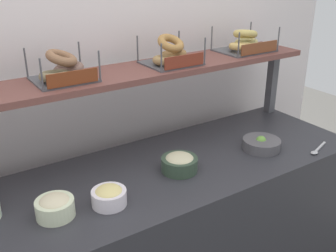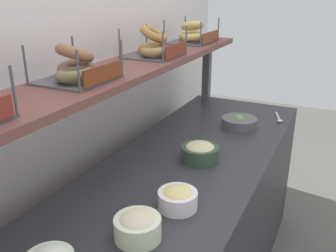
{
  "view_description": "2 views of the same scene",
  "coord_description": "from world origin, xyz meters",
  "px_view_note": "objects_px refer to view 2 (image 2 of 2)",
  "views": [
    {
      "loc": [
        -0.83,
        -1.42,
        1.8
      ],
      "look_at": [
        0.13,
        0.04,
        1.05
      ],
      "focal_mm": 42.79,
      "sensor_mm": 36.0,
      "label": 1
    },
    {
      "loc": [
        -1.32,
        -0.6,
        1.61
      ],
      "look_at": [
        0.1,
        0.09,
        1.0
      ],
      "focal_mm": 39.51,
      "sensor_mm": 36.0,
      "label": 2
    }
  ],
  "objects_px": {
    "bowl_tuna_salad": "(200,152)",
    "bagel_basket_everything": "(154,46)",
    "bowl_veggie_mix": "(239,122)",
    "bowl_egg_salad": "(178,198)",
    "bagel_basket_poppy": "(76,68)",
    "bagel_basket_plain": "(193,35)",
    "bowl_potato_salad": "(138,226)",
    "serving_spoon_near_plate": "(279,119)"
  },
  "relations": [
    {
      "from": "bowl_tuna_salad",
      "to": "bagel_basket_everything",
      "type": "distance_m",
      "value": 0.56
    },
    {
      "from": "bowl_veggie_mix",
      "to": "bowl_egg_salad",
      "type": "distance_m",
      "value": 0.9
    },
    {
      "from": "bagel_basket_poppy",
      "to": "bagel_basket_plain",
      "type": "xyz_separation_m",
      "value": [
        1.09,
        -0.0,
        -0.0
      ]
    },
    {
      "from": "bowl_tuna_salad",
      "to": "bowl_potato_salad",
      "type": "bearing_deg",
      "value": -177.24
    },
    {
      "from": "bowl_potato_salad",
      "to": "bowl_egg_salad",
      "type": "bearing_deg",
      "value": -11.41
    },
    {
      "from": "bagel_basket_poppy",
      "to": "bagel_basket_everything",
      "type": "distance_m",
      "value": 0.56
    },
    {
      "from": "bowl_egg_salad",
      "to": "bagel_basket_poppy",
      "type": "distance_m",
      "value": 0.6
    },
    {
      "from": "bowl_tuna_salad",
      "to": "bowl_egg_salad",
      "type": "distance_m",
      "value": 0.41
    },
    {
      "from": "bowl_veggie_mix",
      "to": "bagel_basket_everything",
      "type": "xyz_separation_m",
      "value": [
        -0.34,
        0.36,
        0.45
      ]
    },
    {
      "from": "serving_spoon_near_plate",
      "to": "bagel_basket_everything",
      "type": "relative_size",
      "value": 0.63
    },
    {
      "from": "bowl_tuna_salad",
      "to": "bagel_basket_plain",
      "type": "xyz_separation_m",
      "value": [
        0.69,
        0.33,
        0.43
      ]
    },
    {
      "from": "serving_spoon_near_plate",
      "to": "bowl_tuna_salad",
      "type": "bearing_deg",
      "value": 162.53
    },
    {
      "from": "bowl_egg_salad",
      "to": "bowl_potato_salad",
      "type": "bearing_deg",
      "value": 168.59
    },
    {
      "from": "bowl_egg_salad",
      "to": "bagel_basket_plain",
      "type": "bearing_deg",
      "value": 20.37
    },
    {
      "from": "bowl_veggie_mix",
      "to": "bagel_basket_poppy",
      "type": "height_order",
      "value": "bagel_basket_poppy"
    },
    {
      "from": "bowl_potato_salad",
      "to": "serving_spoon_near_plate",
      "type": "distance_m",
      "value": 1.35
    },
    {
      "from": "bowl_egg_salad",
      "to": "bagel_basket_everything",
      "type": "distance_m",
      "value": 0.81
    },
    {
      "from": "bowl_tuna_salad",
      "to": "bagel_basket_poppy",
      "type": "distance_m",
      "value": 0.68
    },
    {
      "from": "bowl_potato_salad",
      "to": "bagel_basket_everything",
      "type": "xyz_separation_m",
      "value": [
        0.77,
        0.35,
        0.43
      ]
    },
    {
      "from": "serving_spoon_near_plate",
      "to": "bagel_basket_plain",
      "type": "distance_m",
      "value": 0.73
    },
    {
      "from": "bowl_tuna_salad",
      "to": "bowl_potato_salad",
      "type": "relative_size",
      "value": 1.14
    },
    {
      "from": "bagel_basket_plain",
      "to": "bowl_potato_salad",
      "type": "bearing_deg",
      "value": -164.47
    },
    {
      "from": "bowl_veggie_mix",
      "to": "bowl_potato_salad",
      "type": "height_order",
      "value": "bowl_potato_salad"
    },
    {
      "from": "bowl_veggie_mix",
      "to": "bagel_basket_poppy",
      "type": "xyz_separation_m",
      "value": [
        -0.9,
        0.38,
        0.45
      ]
    },
    {
      "from": "bowl_tuna_salad",
      "to": "bagel_basket_everything",
      "type": "xyz_separation_m",
      "value": [
        0.16,
        0.32,
        0.44
      ]
    },
    {
      "from": "serving_spoon_near_plate",
      "to": "bagel_basket_everything",
      "type": "xyz_separation_m",
      "value": [
        -0.56,
        0.54,
        0.47
      ]
    },
    {
      "from": "bowl_egg_salad",
      "to": "bowl_potato_salad",
      "type": "height_order",
      "value": "bowl_potato_salad"
    },
    {
      "from": "bowl_tuna_salad",
      "to": "bowl_egg_salad",
      "type": "xyz_separation_m",
      "value": [
        -0.4,
        -0.07,
        -0.0
      ]
    },
    {
      "from": "bagel_basket_poppy",
      "to": "bagel_basket_everything",
      "type": "bearing_deg",
      "value": -2.02
    },
    {
      "from": "serving_spoon_near_plate",
      "to": "bagel_basket_poppy",
      "type": "relative_size",
      "value": 0.66
    },
    {
      "from": "bowl_tuna_salad",
      "to": "serving_spoon_near_plate",
      "type": "distance_m",
      "value": 0.76
    },
    {
      "from": "serving_spoon_near_plate",
      "to": "bagel_basket_poppy",
      "type": "distance_m",
      "value": 1.35
    },
    {
      "from": "bagel_basket_poppy",
      "to": "bagel_basket_plain",
      "type": "bearing_deg",
      "value": -0.21
    },
    {
      "from": "bowl_veggie_mix",
      "to": "serving_spoon_near_plate",
      "type": "distance_m",
      "value": 0.29
    },
    {
      "from": "bowl_veggie_mix",
      "to": "bagel_basket_plain",
      "type": "xyz_separation_m",
      "value": [
        0.19,
        0.38,
        0.45
      ]
    },
    {
      "from": "serving_spoon_near_plate",
      "to": "bowl_egg_salad",
      "type": "bearing_deg",
      "value": 172.15
    },
    {
      "from": "bowl_veggie_mix",
      "to": "bowl_tuna_salad",
      "type": "distance_m",
      "value": 0.5
    },
    {
      "from": "bagel_basket_everything",
      "to": "serving_spoon_near_plate",
      "type": "bearing_deg",
      "value": -43.96
    },
    {
      "from": "serving_spoon_near_plate",
      "to": "bagel_basket_poppy",
      "type": "height_order",
      "value": "bagel_basket_poppy"
    },
    {
      "from": "bowl_egg_salad",
      "to": "serving_spoon_near_plate",
      "type": "relative_size",
      "value": 0.83
    },
    {
      "from": "bagel_basket_poppy",
      "to": "bagel_basket_plain",
      "type": "relative_size",
      "value": 0.83
    },
    {
      "from": "bowl_potato_salad",
      "to": "serving_spoon_near_plate",
      "type": "bearing_deg",
      "value": -8.42
    }
  ]
}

